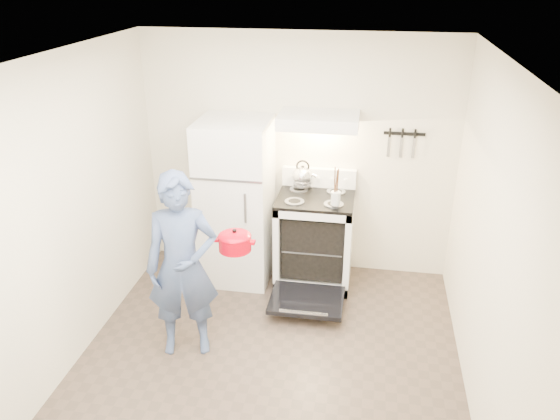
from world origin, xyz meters
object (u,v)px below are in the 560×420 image
object	(u,v)px
tea_kettle	(303,175)
person	(182,267)
refrigerator	(236,202)
stove_body	(314,241)
dutch_oven	(235,243)

from	to	relation	value
tea_kettle	person	bearing A→B (deg)	-117.78
refrigerator	tea_kettle	xyz separation A→B (m)	(0.65, 0.22, 0.25)
refrigerator	tea_kettle	size ratio (longest dim) A/B	5.54
tea_kettle	stove_body	bearing A→B (deg)	-50.64
stove_body	refrigerator	bearing A→B (deg)	-178.23
refrigerator	dutch_oven	size ratio (longest dim) A/B	4.88
person	stove_body	bearing A→B (deg)	38.80
dutch_oven	stove_body	bearing A→B (deg)	59.99
refrigerator	tea_kettle	bearing A→B (deg)	18.74
tea_kettle	person	xyz separation A→B (m)	(-0.79, -1.50, -0.29)
stove_body	person	world-z (taller)	person
tea_kettle	refrigerator	bearing A→B (deg)	-161.26
refrigerator	person	bearing A→B (deg)	-96.21
stove_body	dutch_oven	distance (m)	1.24
stove_body	dutch_oven	bearing A→B (deg)	-120.01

